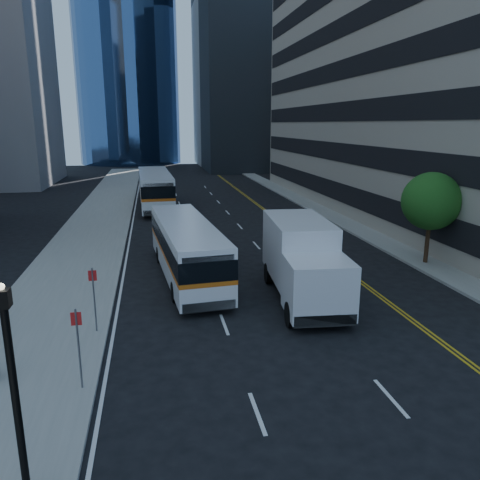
{
  "coord_description": "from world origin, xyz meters",
  "views": [
    {
      "loc": [
        -6.07,
        -15.12,
        7.78
      ],
      "look_at": [
        -2.38,
        4.58,
        2.8
      ],
      "focal_mm": 35.0,
      "sensor_mm": 36.0,
      "label": 1
    }
  ],
  "objects_px": {
    "lamp_post": "(13,383)",
    "bus_rear": "(155,188)",
    "box_truck": "(303,260)",
    "street_tree": "(431,201)",
    "bus_front": "(186,248)"
  },
  "relations": [
    {
      "from": "lamp_post",
      "to": "bus_rear",
      "type": "bearing_deg",
      "value": 85.02
    },
    {
      "from": "lamp_post",
      "to": "box_truck",
      "type": "relative_size",
      "value": 0.6
    },
    {
      "from": "street_tree",
      "to": "bus_rear",
      "type": "height_order",
      "value": "street_tree"
    },
    {
      "from": "lamp_post",
      "to": "bus_front",
      "type": "distance_m",
      "value": 15.03
    },
    {
      "from": "street_tree",
      "to": "lamp_post",
      "type": "distance_m",
      "value": 22.82
    },
    {
      "from": "lamp_post",
      "to": "box_truck",
      "type": "distance_m",
      "value": 13.83
    },
    {
      "from": "bus_front",
      "to": "box_truck",
      "type": "distance_m",
      "value": 6.45
    },
    {
      "from": "street_tree",
      "to": "bus_rear",
      "type": "relative_size",
      "value": 0.39
    },
    {
      "from": "bus_rear",
      "to": "box_truck",
      "type": "height_order",
      "value": "box_truck"
    },
    {
      "from": "lamp_post",
      "to": "bus_rear",
      "type": "xyz_separation_m",
      "value": [
        3.15,
        36.14,
        -0.9
      ]
    },
    {
      "from": "bus_rear",
      "to": "bus_front",
      "type": "bearing_deg",
      "value": -88.44
    },
    {
      "from": "box_truck",
      "to": "bus_rear",
      "type": "bearing_deg",
      "value": 108.09
    },
    {
      "from": "bus_rear",
      "to": "box_truck",
      "type": "xyz_separation_m",
      "value": [
        6.26,
        -26.03,
        0.04
      ]
    },
    {
      "from": "street_tree",
      "to": "lamp_post",
      "type": "height_order",
      "value": "street_tree"
    },
    {
      "from": "street_tree",
      "to": "box_truck",
      "type": "distance_m",
      "value": 9.6
    }
  ]
}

